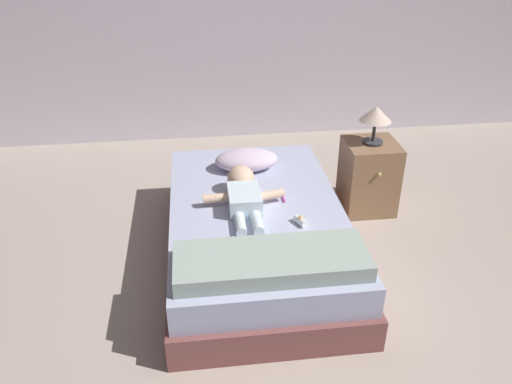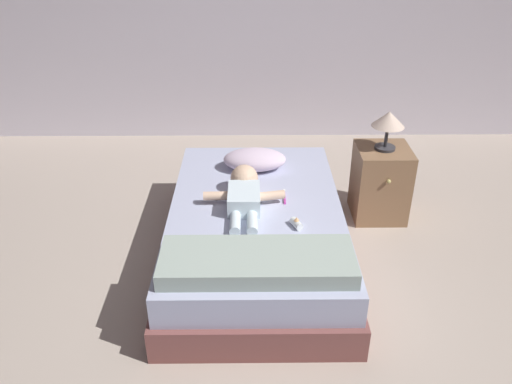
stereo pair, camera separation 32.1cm
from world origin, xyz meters
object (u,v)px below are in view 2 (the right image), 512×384
(nightstand, at_px, (380,183))
(lamp, at_px, (388,121))
(pillow, at_px, (255,160))
(baby_bottle, at_px, (296,223))
(bed, at_px, (256,232))
(baby, at_px, (244,193))
(toothbrush, at_px, (285,197))

(nightstand, height_order, lamp, lamp)
(pillow, bearing_deg, nightstand, 0.20)
(nightstand, distance_m, baby_bottle, 1.04)
(bed, relative_size, baby, 2.90)
(pillow, height_order, lamp, lamp)
(pillow, height_order, baby_bottle, pillow)
(baby, bearing_deg, bed, -31.20)
(bed, xyz_separation_m, baby, (-0.08, 0.05, 0.27))
(baby, distance_m, lamp, 1.14)
(bed, distance_m, toothbrush, 0.30)
(toothbrush, height_order, lamp, lamp)
(pillow, distance_m, baby, 0.48)
(pillow, height_order, nightstand, nightstand)
(pillow, xyz_separation_m, nightstand, (0.92, 0.00, -0.19))
(nightstand, bearing_deg, baby, -154.43)
(lamp, bearing_deg, toothbrush, -149.99)
(bed, relative_size, lamp, 6.62)
(baby, bearing_deg, baby_bottle, -43.19)
(baby, bearing_deg, pillow, 81.43)
(baby_bottle, bearing_deg, bed, 133.74)
(toothbrush, bearing_deg, bed, -152.18)
(nightstand, height_order, baby_bottle, nightstand)
(baby, height_order, lamp, lamp)
(baby_bottle, bearing_deg, toothbrush, 98.08)
(pillow, distance_m, nightstand, 0.94)
(pillow, bearing_deg, baby_bottle, -72.57)
(baby, height_order, baby_bottle, baby)
(baby_bottle, bearing_deg, lamp, 48.37)
(toothbrush, distance_m, nightstand, 0.85)
(baby_bottle, bearing_deg, baby, 136.81)
(pillow, relative_size, toothbrush, 2.79)
(bed, xyz_separation_m, nightstand, (0.92, 0.52, 0.08))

